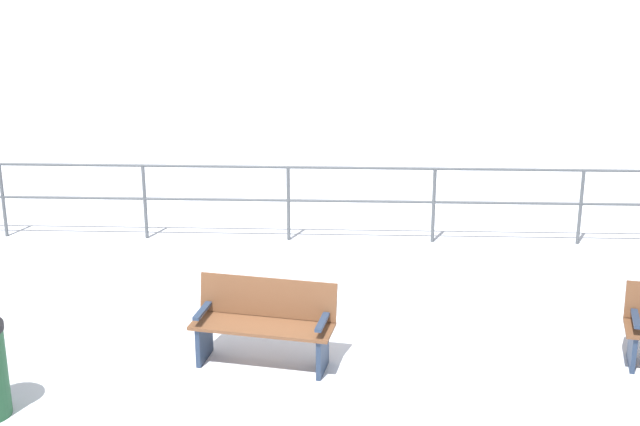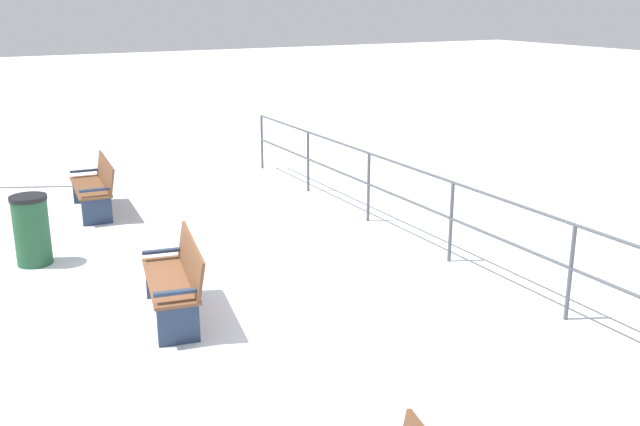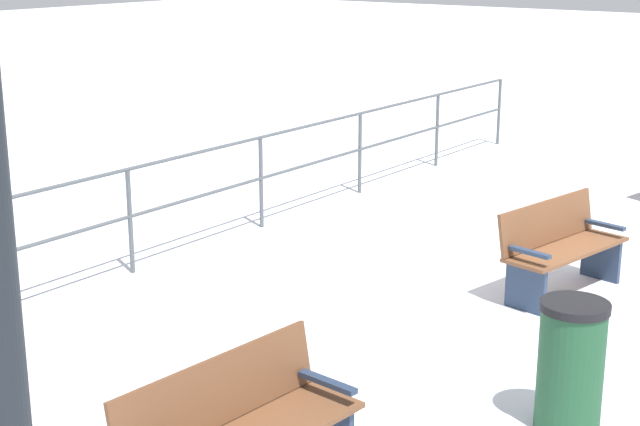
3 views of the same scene
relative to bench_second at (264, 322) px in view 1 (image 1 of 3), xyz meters
name	(u,v)px [view 1 (image 1 of 3)]	position (x,y,z in m)	size (l,w,h in m)	color
ground_plane	(264,362)	(0.01, -0.01, -0.47)	(80.00, 80.00, 0.00)	white
bench_second	(264,322)	(0.00, 0.00, 0.00)	(0.79, 1.58, 0.90)	brown
waterfront_railing	(288,190)	(-3.81, -0.01, 0.29)	(0.05, 12.67, 1.13)	#4C5156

